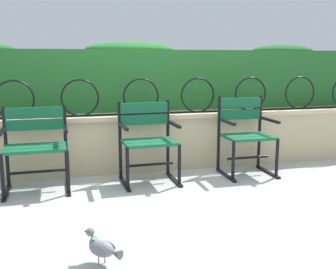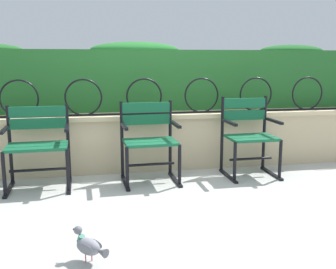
{
  "view_description": "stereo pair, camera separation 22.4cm",
  "coord_description": "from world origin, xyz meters",
  "px_view_note": "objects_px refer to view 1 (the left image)",
  "views": [
    {
      "loc": [
        -1.0,
        -3.74,
        1.29
      ],
      "look_at": [
        0.0,
        0.13,
        0.55
      ],
      "focal_mm": 43.03,
      "sensor_mm": 36.0,
      "label": 1
    },
    {
      "loc": [
        -0.78,
        -3.79,
        1.29
      ],
      "look_at": [
        0.0,
        0.13,
        0.55
      ],
      "focal_mm": 43.03,
      "sensor_mm": 36.0,
      "label": 2
    }
  ],
  "objects_px": {
    "park_chair_centre": "(148,139)",
    "pigeon_near_chairs": "(102,248)",
    "park_chair_right": "(245,133)",
    "park_chair_left": "(36,145)"
  },
  "relations": [
    {
      "from": "park_chair_left",
      "to": "pigeon_near_chairs",
      "type": "bearing_deg",
      "value": -74.0
    },
    {
      "from": "park_chair_left",
      "to": "pigeon_near_chairs",
      "type": "height_order",
      "value": "park_chair_left"
    },
    {
      "from": "park_chair_right",
      "to": "pigeon_near_chairs",
      "type": "distance_m",
      "value": 2.52
    },
    {
      "from": "park_chair_right",
      "to": "pigeon_near_chairs",
      "type": "relative_size",
      "value": 3.75
    },
    {
      "from": "park_chair_centre",
      "to": "park_chair_right",
      "type": "xyz_separation_m",
      "value": [
        1.14,
        0.02,
        0.0
      ]
    },
    {
      "from": "park_chair_centre",
      "to": "pigeon_near_chairs",
      "type": "relative_size",
      "value": 3.63
    },
    {
      "from": "park_chair_centre",
      "to": "pigeon_near_chairs",
      "type": "height_order",
      "value": "park_chair_centre"
    },
    {
      "from": "park_chair_left",
      "to": "pigeon_near_chairs",
      "type": "xyz_separation_m",
      "value": [
        0.49,
        -1.71,
        -0.35
      ]
    },
    {
      "from": "park_chair_left",
      "to": "park_chair_centre",
      "type": "bearing_deg",
      "value": -0.26
    },
    {
      "from": "park_chair_left",
      "to": "park_chair_right",
      "type": "bearing_deg",
      "value": 0.46
    }
  ]
}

